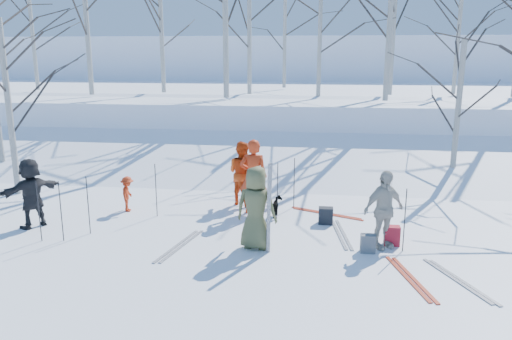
# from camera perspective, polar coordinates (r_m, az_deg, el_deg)

# --- Properties ---
(ground) EXTENTS (120.00, 120.00, 0.00)m
(ground) POSITION_cam_1_polar(r_m,az_deg,el_deg) (10.71, -1.04, -8.64)
(ground) COLOR white
(ground) RESTS_ON ground
(snow_ramp) EXTENTS (70.00, 9.49, 4.12)m
(snow_ramp) POSITION_cam_1_polar(r_m,az_deg,el_deg) (17.32, 2.34, 0.48)
(snow_ramp) COLOR white
(snow_ramp) RESTS_ON ground
(snow_plateau) EXTENTS (70.00, 18.00, 2.20)m
(snow_plateau) POSITION_cam_1_polar(r_m,az_deg,el_deg) (27.03, 4.26, 6.95)
(snow_plateau) COLOR white
(snow_plateau) RESTS_ON ground
(far_hill) EXTENTS (90.00, 30.00, 6.00)m
(far_hill) POSITION_cam_1_polar(r_m,az_deg,el_deg) (47.88, 5.73, 10.92)
(far_hill) COLOR white
(far_hill) RESTS_ON ground
(skier_olive_center) EXTENTS (0.94, 0.70, 1.75)m
(skier_olive_center) POSITION_cam_1_polar(r_m,az_deg,el_deg) (10.30, -0.00, -4.36)
(skier_olive_center) COLOR #505332
(skier_olive_center) RESTS_ON ground
(skier_red_north) EXTENTS (0.70, 0.47, 1.91)m
(skier_red_north) POSITION_cam_1_polar(r_m,az_deg,el_deg) (12.54, -0.30, -0.75)
(skier_red_north) COLOR #BA2F11
(skier_red_north) RESTS_ON ground
(skier_redor_behind) EXTENTS (1.05, 1.00, 1.72)m
(skier_redor_behind) POSITION_cam_1_polar(r_m,az_deg,el_deg) (13.30, -1.58, -0.34)
(skier_redor_behind) COLOR #D44210
(skier_redor_behind) RESTS_ON ground
(skier_red_seated) EXTENTS (0.44, 0.64, 0.91)m
(skier_red_seated) POSITION_cam_1_polar(r_m,az_deg,el_deg) (13.22, -14.46, -2.66)
(skier_red_seated) COLOR #BA2F11
(skier_red_seated) RESTS_ON ground
(skier_cream_east) EXTENTS (1.04, 0.87, 1.66)m
(skier_cream_east) POSITION_cam_1_polar(r_m,az_deg,el_deg) (10.67, 14.38, -4.41)
(skier_cream_east) COLOR beige
(skier_cream_east) RESTS_ON ground
(skier_grey_west) EXTENTS (1.24, 1.54, 1.64)m
(skier_grey_west) POSITION_cam_1_polar(r_m,az_deg,el_deg) (12.70, -24.31, -2.40)
(skier_grey_west) COLOR black
(skier_grey_west) RESTS_ON ground
(dog) EXTENTS (0.33, 0.62, 0.50)m
(dog) POSITION_cam_1_polar(r_m,az_deg,el_deg) (12.44, 2.45, -4.25)
(dog) COLOR black
(dog) RESTS_ON ground
(upright_ski_left) EXTENTS (0.11, 0.17, 1.90)m
(upright_ski_left) POSITION_cam_1_polar(r_m,az_deg,el_deg) (9.99, 1.48, -4.49)
(upright_ski_left) COLOR silver
(upright_ski_left) RESTS_ON ground
(upright_ski_right) EXTENTS (0.15, 0.23, 1.89)m
(upright_ski_right) POSITION_cam_1_polar(r_m,az_deg,el_deg) (10.08, 1.50, -4.33)
(upright_ski_right) COLOR silver
(upright_ski_right) RESTS_ON ground
(ski_pair_a) EXTENTS (1.58, 2.05, 0.02)m
(ski_pair_a) POSITION_cam_1_polar(r_m,az_deg,el_deg) (9.87, 22.18, -11.62)
(ski_pair_a) COLOR silver
(ski_pair_a) RESTS_ON ground
(ski_pair_b) EXTENTS (1.11, 2.00, 0.02)m
(ski_pair_b) POSITION_cam_1_polar(r_m,az_deg,el_deg) (9.67, 17.22, -11.73)
(ski_pair_b) COLOR #B13119
(ski_pair_b) RESTS_ON ground
(ski_pair_c) EXTENTS (0.98, 1.98, 0.02)m
(ski_pair_c) POSITION_cam_1_polar(r_m,az_deg,el_deg) (10.80, -8.74, -8.55)
(ski_pair_c) COLOR silver
(ski_pair_c) RESTS_ON ground
(ski_pair_e) EXTENTS (1.60, 2.05, 0.02)m
(ski_pair_e) POSITION_cam_1_polar(r_m,az_deg,el_deg) (12.84, 8.05, -4.94)
(ski_pair_e) COLOR #B13119
(ski_pair_e) RESTS_ON ground
(ski_pair_f) EXTENTS (0.73, 1.96, 0.02)m
(ski_pair_f) POSITION_cam_1_polar(r_m,az_deg,el_deg) (11.49, 9.71, -7.23)
(ski_pair_f) COLOR silver
(ski_pair_f) RESTS_ON ground
(ski_pole_a) EXTENTS (0.02, 0.02, 1.34)m
(ski_pole_a) POSITION_cam_1_polar(r_m,az_deg,el_deg) (10.63, 16.63, -5.54)
(ski_pole_a) COLOR black
(ski_pole_a) RESTS_ON ground
(ski_pole_b) EXTENTS (0.02, 0.02, 1.34)m
(ski_pole_b) POSITION_cam_1_polar(r_m,az_deg,el_deg) (12.49, 2.48, -2.16)
(ski_pole_b) COLOR black
(ski_pole_b) RESTS_ON ground
(ski_pole_c) EXTENTS (0.02, 0.02, 1.34)m
(ski_pole_c) POSITION_cam_1_polar(r_m,az_deg,el_deg) (11.54, -21.39, -4.43)
(ski_pole_c) COLOR black
(ski_pole_c) RESTS_ON ground
(ski_pole_d) EXTENTS (0.02, 0.02, 1.34)m
(ski_pole_d) POSITION_cam_1_polar(r_m,az_deg,el_deg) (12.60, -11.36, -2.29)
(ski_pole_d) COLOR black
(ski_pole_d) RESTS_ON ground
(ski_pole_e) EXTENTS (0.02, 0.02, 1.34)m
(ski_pole_e) POSITION_cam_1_polar(r_m,az_deg,el_deg) (13.06, 4.38, -1.50)
(ski_pole_e) COLOR black
(ski_pole_e) RESTS_ON ground
(ski_pole_f) EXTENTS (0.02, 0.02, 1.34)m
(ski_pole_f) POSITION_cam_1_polar(r_m,az_deg,el_deg) (11.78, -18.63, -3.85)
(ski_pole_f) COLOR black
(ski_pole_f) RESTS_ON ground
(ski_pole_g) EXTENTS (0.02, 0.02, 1.34)m
(ski_pole_g) POSITION_cam_1_polar(r_m,az_deg,el_deg) (11.71, -23.57, -4.37)
(ski_pole_g) COLOR black
(ski_pole_g) RESTS_ON ground
(backpack_red) EXTENTS (0.32, 0.22, 0.42)m
(backpack_red) POSITION_cam_1_polar(r_m,az_deg,el_deg) (11.06, 15.27, -7.24)
(backpack_red) COLOR #A41928
(backpack_red) RESTS_ON ground
(backpack_grey) EXTENTS (0.30, 0.20, 0.38)m
(backpack_grey) POSITION_cam_1_polar(r_m,az_deg,el_deg) (10.56, 12.67, -8.20)
(backpack_grey) COLOR #575B5F
(backpack_grey) RESTS_ON ground
(backpack_dark) EXTENTS (0.34, 0.24, 0.40)m
(backpack_dark) POSITION_cam_1_polar(r_m,az_deg,el_deg) (12.06, 7.97, -5.19)
(backpack_dark) COLOR black
(backpack_dark) RESTS_ON ground
(birch_plateau_b) EXTENTS (4.11, 4.11, 5.01)m
(birch_plateau_b) POSITION_cam_1_polar(r_m,az_deg,el_deg) (21.19, 7.32, 15.15)
(birch_plateau_b) COLOR silver
(birch_plateau_b) RESTS_ON snow_plateau
(birch_plateau_c) EXTENTS (4.48, 4.48, 5.55)m
(birch_plateau_c) POSITION_cam_1_polar(r_m,az_deg,el_deg) (22.15, -0.77, 15.87)
(birch_plateau_c) COLOR silver
(birch_plateau_c) RESTS_ON snow_plateau
(birch_plateau_e) EXTENTS (5.05, 5.05, 6.35)m
(birch_plateau_e) POSITION_cam_1_polar(r_m,az_deg,el_deg) (19.73, 15.09, 16.90)
(birch_plateau_e) COLOR silver
(birch_plateau_e) RESTS_ON snow_plateau
(birch_plateau_f) EXTENTS (4.30, 4.30, 5.28)m
(birch_plateau_f) POSITION_cam_1_polar(r_m,az_deg,el_deg) (26.91, -24.19, 14.02)
(birch_plateau_f) COLOR silver
(birch_plateau_f) RESTS_ON snow_plateau
(birch_plateau_h) EXTENTS (4.22, 4.22, 5.17)m
(birch_plateau_h) POSITION_cam_1_polar(r_m,az_deg,el_deg) (26.17, 3.31, 15.06)
(birch_plateau_h) COLOR silver
(birch_plateau_h) RESTS_ON snow_plateau
(birch_plateau_i) EXTENTS (4.57, 4.57, 5.67)m
(birch_plateau_i) POSITION_cam_1_polar(r_m,az_deg,el_deg) (23.38, -10.78, 15.67)
(birch_plateau_i) COLOR silver
(birch_plateau_i) RESTS_ON snow_plateau
(birch_plateau_j) EXTENTS (5.41, 5.41, 6.87)m
(birch_plateau_j) POSITION_cam_1_polar(r_m,az_deg,el_deg) (22.97, -18.88, 16.75)
(birch_plateau_j) COLOR silver
(birch_plateau_j) RESTS_ON snow_plateau
(birch_plateau_k) EXTENTS (3.87, 3.87, 4.67)m
(birch_plateau_k) POSITION_cam_1_polar(r_m,az_deg,el_deg) (23.73, 22.09, 13.70)
(birch_plateau_k) COLOR silver
(birch_plateau_k) RESTS_ON snow_plateau
(birch_plateau_l) EXTENTS (5.61, 5.61, 7.16)m
(birch_plateau_l) POSITION_cam_1_polar(r_m,az_deg,el_deg) (22.47, 15.55, 17.44)
(birch_plateau_l) COLOR silver
(birch_plateau_l) RESTS_ON snow_plateau
(birch_edge_a) EXTENTS (4.04, 4.04, 4.91)m
(birch_edge_a) POSITION_cam_1_polar(r_m,az_deg,el_deg) (15.63, -26.40, 6.27)
(birch_edge_a) COLOR silver
(birch_edge_a) RESTS_ON ground
(birch_edge_e) EXTENTS (3.68, 3.68, 4.40)m
(birch_edge_e) POSITION_cam_1_polar(r_m,az_deg,el_deg) (16.33, 22.06, 6.03)
(birch_edge_e) COLOR silver
(birch_edge_e) RESTS_ON ground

